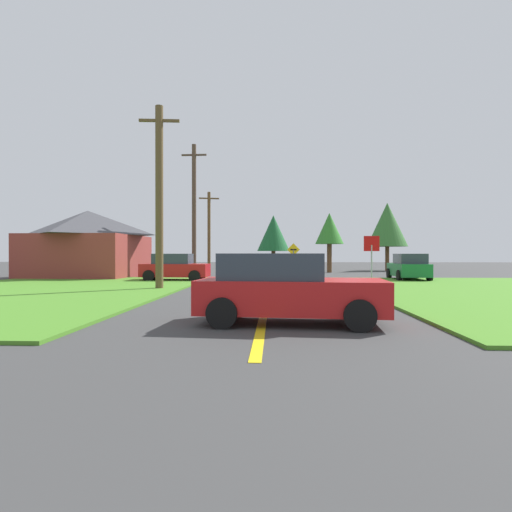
{
  "coord_description": "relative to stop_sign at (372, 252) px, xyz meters",
  "views": [
    {
      "loc": [
        0.29,
        -21.1,
        1.61
      ],
      "look_at": [
        -0.76,
        2.31,
        1.49
      ],
      "focal_mm": 29.2,
      "sensor_mm": 36.0,
      "label": 1
    }
  ],
  "objects": [
    {
      "name": "barn",
      "position": [
        -17.38,
        8.64,
        0.59
      ],
      "size": [
        6.98,
        6.91,
        4.59
      ],
      "color": "maroon",
      "rests_on": "ground"
    },
    {
      "name": "direction_sign",
      "position": [
        -3.15,
        10.2,
        -0.24
      ],
      "size": [
        0.9,
        0.17,
        2.37
      ],
      "color": "slate",
      "rests_on": "ground"
    },
    {
      "name": "car_on_crossroad",
      "position": [
        3.65,
        6.17,
        -0.9
      ],
      "size": [
        2.08,
        3.98,
        1.62
      ],
      "rotation": [
        0.0,
        0.0,
        1.52
      ],
      "color": "#196B33",
      "rests_on": "ground"
    },
    {
      "name": "utility_pole_near",
      "position": [
        -9.66,
        -1.05,
        2.5
      ],
      "size": [
        1.8,
        0.35,
        8.24
      ],
      "color": "brown",
      "rests_on": "ground"
    },
    {
      "name": "grass_verge_left",
      "position": [
        -14.62,
        -2.39,
        -1.67
      ],
      "size": [
        12.0,
        20.0,
        0.08
      ],
      "primitive_type": "cube",
      "color": "#458124",
      "rests_on": "ground"
    },
    {
      "name": "car_approaching_junction",
      "position": [
        -5.5,
        11.73,
        -0.9
      ],
      "size": [
        4.26,
        2.54,
        1.62
      ],
      "rotation": [
        0.0,
        0.0,
        3.02
      ],
      "color": "navy",
      "rests_on": "ground"
    },
    {
      "name": "stop_sign",
      "position": [
        0.0,
        0.0,
        0.0
      ],
      "size": [
        0.71,
        0.11,
        2.44
      ],
      "rotation": [
        0.0,
        0.0,
        3.04
      ],
      "color": "#9EA0A8",
      "rests_on": "ground"
    },
    {
      "name": "oak_tree_left",
      "position": [
        0.23,
        16.69,
        2.04
      ],
      "size": [
        2.44,
        2.44,
        5.16
      ],
      "color": "brown",
      "rests_on": "ground"
    },
    {
      "name": "ground_plane",
      "position": [
        -4.78,
        1.61,
        -1.71
      ],
      "size": [
        120.0,
        120.0,
        0.0
      ],
      "primitive_type": "plane",
      "color": "#3A3A3A"
    },
    {
      "name": "car_behind_on_main_road",
      "position": [
        -4.22,
        -9.84,
        -0.9
      ],
      "size": [
        4.39,
        2.29,
        1.62
      ],
      "rotation": [
        0.0,
        0.0,
        -0.08
      ],
      "color": "red",
      "rests_on": "ground"
    },
    {
      "name": "parked_car_near_building",
      "position": [
        -10.42,
        4.92,
        -0.9
      ],
      "size": [
        3.97,
        1.97,
        1.62
      ],
      "rotation": [
        0.0,
        0.0,
        -0.03
      ],
      "color": "red",
      "rests_on": "ground"
    },
    {
      "name": "pine_tree_center",
      "position": [
        -4.62,
        22.94,
        2.0
      ],
      "size": [
        3.32,
        3.32,
        5.56
      ],
      "color": "brown",
      "rests_on": "ground"
    },
    {
      "name": "utility_pole_mid",
      "position": [
        -10.29,
        10.21,
        3.15
      ],
      "size": [
        1.8,
        0.31,
        9.49
      ],
      "color": "#4E3A2E",
      "rests_on": "ground"
    },
    {
      "name": "oak_tree_right",
      "position": [
        6.29,
        20.88,
        2.69
      ],
      "size": [
        3.81,
        3.81,
        6.51
      ],
      "color": "brown",
      "rests_on": "ground"
    },
    {
      "name": "lane_stripe_center",
      "position": [
        -4.78,
        -6.39,
        -1.7
      ],
      "size": [
        0.2,
        14.0,
        0.01
      ],
      "primitive_type": "cube",
      "color": "yellow",
      "rests_on": "ground"
    },
    {
      "name": "utility_pole_far",
      "position": [
        -10.37,
        17.48,
        2.01
      ],
      "size": [
        1.78,
        0.51,
        7.14
      ],
      "color": "brown",
      "rests_on": "ground"
    }
  ]
}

